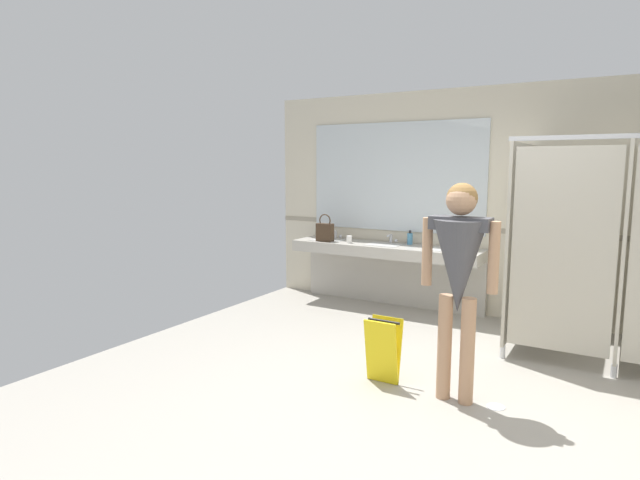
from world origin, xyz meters
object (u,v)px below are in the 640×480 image
Objects in this scene: paper_cup at (349,239)px; person_standing at (459,265)px; soap_dispenser at (410,238)px; wet_floor_sign at (383,350)px; handbag at (325,231)px.

person_standing is at bearing -46.03° from paper_cup.
soap_dispenser is 1.93× the size of paper_cup.
paper_cup is at bearing -158.50° from soap_dispenser.
soap_dispenser is 2.51m from wet_floor_sign.
person_standing is 3.09× the size of wet_floor_sign.
handbag is at bearing 138.83° from person_standing.
handbag is at bearing -176.52° from paper_cup.
person_standing is at bearing -41.17° from handbag.
person_standing reaches higher than soap_dispenser.
person_standing is 4.66× the size of handbag.
person_standing is 9.34× the size of soap_dispenser.
handbag is (-2.37, 2.07, -0.12)m from person_standing.
wet_floor_sign is at bearing 176.70° from person_standing.
person_standing is 2.91m from paper_cup.
person_standing is 17.99× the size of paper_cup.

